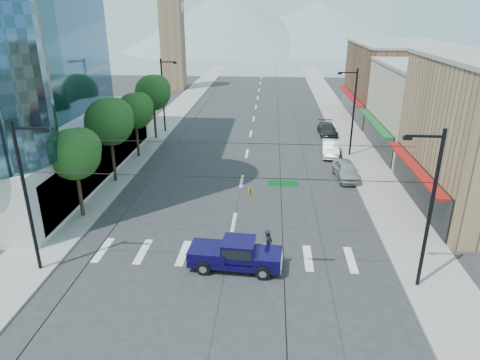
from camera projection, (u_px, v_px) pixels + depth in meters
The scene contains 20 objects.
ground at pixel (225, 268), 25.35m from camera, with size 160.00×160.00×0.00m, color #28282B.
sidewalk_left at pixel (173, 114), 63.24m from camera, with size 4.00×120.00×0.15m, color gray.
sidewalk_right at pixel (337, 116), 61.58m from camera, with size 4.00×120.00×0.15m, color gray.
shop_mid at pixel (440, 111), 44.56m from camera, with size 12.00×14.00×9.00m, color tan.
shop_far at pixel (399, 83), 59.21m from camera, with size 12.00×18.00×10.00m, color brown.
clock_tower at pixel (172, 32), 80.06m from camera, with size 4.80×4.80×20.40m.
mountain_left at pixel (228, 20), 161.43m from camera, with size 80.00×80.00×22.00m, color gray.
mountain_right at pixel (318, 25), 169.02m from camera, with size 90.00×90.00×18.00m, color gray.
tree_near at pixel (76, 152), 29.93m from camera, with size 3.65×3.64×6.71m.
tree_midnear at pixel (111, 120), 36.20m from camera, with size 4.09×4.09×7.52m.
tree_midfar at pixel (136, 110), 42.91m from camera, with size 3.65×3.64×6.71m.
tree_far at pixel (154, 92), 49.18m from camera, with size 4.09×4.09×7.52m.
signal_rig at pixel (225, 204), 22.70m from camera, with size 21.80×0.20×9.00m.
lamp_pole_nw at pixel (164, 93), 52.08m from camera, with size 2.00×0.25×9.00m.
lamp_pole_ne at pixel (352, 110), 43.19m from camera, with size 2.00×0.25×9.00m.
pickup_truck at pixel (235, 254), 25.04m from camera, with size 5.63×2.43×1.87m.
pedestrian at pixel (268, 245), 25.97m from camera, with size 0.72×0.47×1.97m, color black.
parked_car_near at pixel (346, 170), 38.66m from camera, with size 1.89×4.70×1.60m, color #ABAAAF.
parked_car_mid at pixel (330, 148), 44.95m from camera, with size 1.65×4.73×1.56m, color white.
parked_car_far at pixel (327, 129), 52.27m from camera, with size 2.05×5.03×1.46m, color #28282A.
Camera 1 is at (2.50, -21.51, 14.20)m, focal length 32.00 mm.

